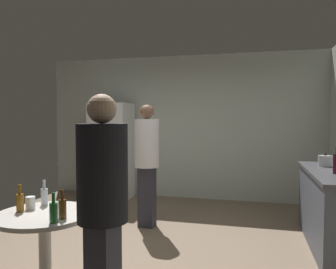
% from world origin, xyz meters
% --- Properties ---
extents(ground_plane, '(5.20, 5.20, 0.10)m').
position_xyz_m(ground_plane, '(0.00, 0.00, -0.05)').
color(ground_plane, '#7A6651').
extents(wall_back, '(5.32, 0.06, 2.70)m').
position_xyz_m(wall_back, '(0.00, 2.63, 1.35)').
color(wall_back, beige).
rests_on(wall_back, ground_plane).
extents(refrigerator, '(0.70, 0.68, 1.80)m').
position_xyz_m(refrigerator, '(-1.25, 2.20, 0.90)').
color(refrigerator, white).
rests_on(refrigerator, ground_plane).
extents(kitchen_counter, '(0.64, 1.75, 0.90)m').
position_xyz_m(kitchen_counter, '(2.28, 0.64, 0.45)').
color(kitchen_counter, '#4C515B').
rests_on(kitchen_counter, ground_plane).
extents(kettle, '(0.24, 0.17, 0.18)m').
position_xyz_m(kettle, '(2.23, 1.05, 0.97)').
color(kettle, '#B2B2B7').
rests_on(kettle, kitchen_counter).
extents(foreground_table, '(0.80, 0.80, 0.73)m').
position_xyz_m(foreground_table, '(-0.36, -1.19, 0.63)').
color(foreground_table, beige).
rests_on(foreground_table, ground_plane).
extents(beer_bottle_amber, '(0.06, 0.06, 0.23)m').
position_xyz_m(beer_bottle_amber, '(-0.58, -1.21, 0.82)').
color(beer_bottle_amber, '#8C5919').
rests_on(beer_bottle_amber, foreground_table).
extents(beer_bottle_brown, '(0.06, 0.06, 0.23)m').
position_xyz_m(beer_bottle_brown, '(-0.13, -1.29, 0.82)').
color(beer_bottle_brown, '#593314').
rests_on(beer_bottle_brown, foreground_table).
extents(beer_bottle_green, '(0.06, 0.06, 0.23)m').
position_xyz_m(beer_bottle_green, '(-0.13, -1.40, 0.82)').
color(beer_bottle_green, '#26662D').
rests_on(beer_bottle_green, foreground_table).
extents(beer_bottle_clear, '(0.06, 0.06, 0.23)m').
position_xyz_m(beer_bottle_clear, '(-0.51, -0.98, 0.82)').
color(beer_bottle_clear, silver).
rests_on(beer_bottle_clear, foreground_table).
extents(plastic_cup_white, '(0.08, 0.08, 0.11)m').
position_xyz_m(plastic_cup_white, '(-0.54, -1.12, 0.79)').
color(plastic_cup_white, white).
rests_on(plastic_cup_white, foreground_table).
extents(person_in_black_shirt, '(0.37, 0.37, 1.68)m').
position_xyz_m(person_in_black_shirt, '(0.34, -1.56, 0.98)').
color(person_in_black_shirt, '#2D2D38').
rests_on(person_in_black_shirt, ground_plane).
extents(person_in_white_shirt, '(0.37, 0.37, 1.71)m').
position_xyz_m(person_in_white_shirt, '(-0.11, 0.80, 1.00)').
color(person_in_white_shirt, '#2D2D38').
rests_on(person_in_white_shirt, ground_plane).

